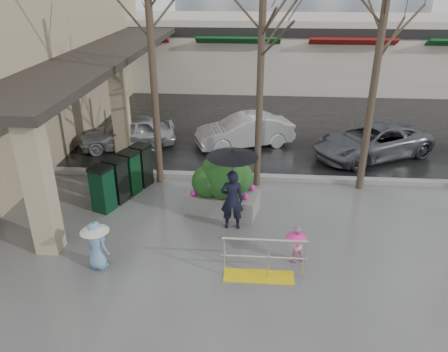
# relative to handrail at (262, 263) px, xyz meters

# --- Properties ---
(ground) EXTENTS (120.00, 120.00, 0.00)m
(ground) POSITION_rel_handrail_xyz_m (-1.36, 1.20, -0.38)
(ground) COLOR #51514F
(ground) RESTS_ON ground
(street_asphalt) EXTENTS (120.00, 36.00, 0.01)m
(street_asphalt) POSITION_rel_handrail_xyz_m (-1.36, 23.20, -0.37)
(street_asphalt) COLOR black
(street_asphalt) RESTS_ON ground
(curb) EXTENTS (120.00, 0.30, 0.15)m
(curb) POSITION_rel_handrail_xyz_m (-1.36, 5.20, -0.30)
(curb) COLOR gray
(curb) RESTS_ON ground
(near_building) EXTENTS (6.00, 18.00, 8.00)m
(near_building) POSITION_rel_handrail_xyz_m (-10.36, 9.20, 3.62)
(near_building) COLOR tan
(near_building) RESTS_ON ground
(canopy_slab) EXTENTS (2.80, 18.00, 0.25)m
(canopy_slab) POSITION_rel_handrail_xyz_m (-6.16, 9.20, 3.25)
(canopy_slab) COLOR #2D2823
(canopy_slab) RESTS_ON pillar_front
(pillar_front) EXTENTS (0.55, 0.55, 3.50)m
(pillar_front) POSITION_rel_handrail_xyz_m (-5.26, 0.70, 1.37)
(pillar_front) COLOR tan
(pillar_front) RESTS_ON ground
(pillar_back) EXTENTS (0.55, 0.55, 3.50)m
(pillar_back) POSITION_rel_handrail_xyz_m (-5.26, 7.20, 1.37)
(pillar_back) COLOR tan
(pillar_back) RESTS_ON ground
(storefront_row) EXTENTS (34.00, 6.74, 4.00)m
(storefront_row) POSITION_rel_handrail_xyz_m (0.64, 19.17, 1.64)
(storefront_row) COLOR beige
(storefront_row) RESTS_ON ground
(handrail) EXTENTS (1.90, 0.50, 1.03)m
(handrail) POSITION_rel_handrail_xyz_m (0.00, 0.00, 0.00)
(handrail) COLOR yellow
(handrail) RESTS_ON ground
(tree_west) EXTENTS (3.20, 3.20, 6.80)m
(tree_west) POSITION_rel_handrail_xyz_m (-3.36, 4.80, 4.71)
(tree_west) COLOR #382B21
(tree_west) RESTS_ON ground
(tree_midwest) EXTENTS (3.20, 3.20, 7.00)m
(tree_midwest) POSITION_rel_handrail_xyz_m (-0.16, 4.80, 4.86)
(tree_midwest) COLOR #382B21
(tree_midwest) RESTS_ON ground
(tree_mideast) EXTENTS (3.20, 3.20, 6.50)m
(tree_mideast) POSITION_rel_handrail_xyz_m (3.14, 4.80, 4.48)
(tree_mideast) COLOR #382B21
(tree_mideast) RESTS_ON ground
(woman) EXTENTS (1.34, 1.34, 2.31)m
(woman) POSITION_rel_handrail_xyz_m (-0.81, 2.09, 1.04)
(woman) COLOR black
(woman) RESTS_ON ground
(child_pink) EXTENTS (0.56, 0.51, 0.93)m
(child_pink) POSITION_rel_handrail_xyz_m (0.79, 0.69, 0.16)
(child_pink) COLOR pink
(child_pink) RESTS_ON ground
(child_blue) EXTENTS (0.70, 0.67, 1.21)m
(child_blue) POSITION_rel_handrail_xyz_m (-3.81, 0.08, 0.34)
(child_blue) COLOR #6B94BE
(child_blue) RESTS_ON ground
(planter) EXTENTS (2.21, 1.42, 1.79)m
(planter) POSITION_rel_handrail_xyz_m (-1.14, 3.00, 0.48)
(planter) COLOR gray
(planter) RESTS_ON ground
(news_boxes) EXTENTS (1.39, 2.48, 1.36)m
(news_boxes) POSITION_rel_handrail_xyz_m (-4.22, 3.65, 0.31)
(news_boxes) COLOR #0C3820
(news_boxes) RESTS_ON ground
(car_a) EXTENTS (3.97, 2.49, 1.26)m
(car_a) POSITION_rel_handrail_xyz_m (-5.27, 7.74, 0.25)
(car_a) COLOR #ABACB0
(car_a) RESTS_ON ground
(car_b) EXTENTS (4.05, 2.61, 1.26)m
(car_b) POSITION_rel_handrail_xyz_m (-0.69, 8.31, 0.25)
(car_b) COLOR silver
(car_b) RESTS_ON ground
(car_c) EXTENTS (4.99, 3.94, 1.26)m
(car_c) POSITION_rel_handrail_xyz_m (4.08, 7.51, 0.25)
(car_c) COLOR #56585D
(car_c) RESTS_ON ground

